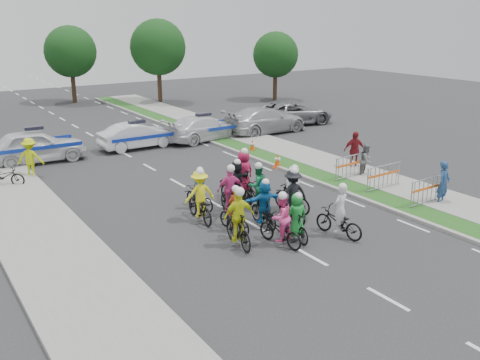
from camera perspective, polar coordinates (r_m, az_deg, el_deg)
ground at (r=16.52m, az=7.68°, el=-8.16°), size 90.00×90.00×0.00m
curb_right at (r=23.16m, az=9.24°, el=-0.58°), size 0.20×60.00×0.12m
grass_strip at (r=23.62m, az=10.50°, el=-0.30°), size 1.20×60.00×0.11m
sidewalk_right at (r=24.85m, az=13.52°, el=0.40°), size 2.40×60.00×0.13m
sidewalk_left at (r=17.95m, az=-19.64°, el=-6.72°), size 3.00×60.00×0.13m
rider_0 at (r=17.93m, az=10.52°, el=-4.07°), size 0.98×1.92×1.87m
rider_1 at (r=17.40m, az=5.99°, el=-4.40°), size 0.75×1.63×1.66m
rider_2 at (r=16.98m, az=4.33°, el=-4.83°), size 0.91×1.86×1.82m
rider_3 at (r=16.83m, az=-0.17°, el=-4.68°), size 1.06×1.96×1.99m
rider_4 at (r=19.02m, az=5.56°, el=-2.13°), size 1.20×2.04×1.99m
rider_5 at (r=18.41m, az=2.58°, el=-2.80°), size 1.43×1.70×1.75m
rider_6 at (r=18.06m, az=-0.62°, el=-3.84°), size 0.69×1.66×1.66m
rider_7 at (r=19.85m, az=5.63°, el=-1.44°), size 0.85×1.81×1.85m
rider_8 at (r=19.95m, az=1.83°, el=-1.34°), size 0.82×1.88×1.89m
rider_9 at (r=19.39m, az=-1.08°, el=-1.73°), size 1.05×1.93×1.96m
rider_10 at (r=18.93m, az=-4.34°, el=-2.21°), size 1.15×1.99×1.98m
rider_11 at (r=20.62m, az=-0.40°, el=-0.51°), size 1.51×1.79×1.82m
rider_12 at (r=20.22m, az=-4.36°, el=-1.55°), size 0.79×1.70×1.67m
rider_13 at (r=21.43m, az=0.36°, el=0.23°), size 0.87×1.95×2.04m
police_car_0 at (r=28.44m, az=-20.98°, el=3.41°), size 4.93×2.20×1.65m
police_car_1 at (r=29.99m, az=-10.88°, el=4.66°), size 4.27×1.58×1.40m
police_car_2 at (r=31.47m, az=-3.90°, el=5.56°), size 5.23×2.75×1.45m
civilian_sedan at (r=33.43m, az=2.69°, el=6.40°), size 5.59×2.44×1.60m
civilian_suv at (r=36.34m, az=5.63°, el=7.15°), size 5.85×3.36×1.54m
spectator_0 at (r=21.93m, az=20.89°, el=-0.31°), size 0.70×0.54×1.73m
spectator_1 at (r=24.76m, az=13.31°, el=2.04°), size 0.91×0.82×1.53m
spectator_2 at (r=25.92m, az=12.09°, el=3.12°), size 1.15×0.77×1.81m
marshal_hiviz at (r=25.83m, az=-21.47°, el=2.22°), size 1.34×1.20×1.80m
barrier_0 at (r=21.67m, az=19.36°, el=-1.20°), size 2.01×0.56×1.12m
barrier_1 at (r=22.99m, az=15.06°, el=0.22°), size 2.01×0.54×1.12m
barrier_2 at (r=24.25m, az=11.71°, el=1.33°), size 2.04×0.68×1.12m
cone_0 at (r=25.70m, az=4.02°, el=2.03°), size 0.40×0.40×0.70m
cone_1 at (r=28.68m, az=1.33°, el=3.67°), size 0.40×0.40×0.70m
parked_bike at (r=24.90m, az=-23.87°, el=0.37°), size 1.80×1.49×0.92m
tree_1 at (r=45.40m, az=-8.74°, el=13.81°), size 4.55×4.55×6.82m
tree_2 at (r=46.61m, az=3.82°, el=13.18°), size 3.85×3.85×5.77m
tree_4 at (r=47.08m, az=-17.64°, el=12.91°), size 4.20×4.20×6.30m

